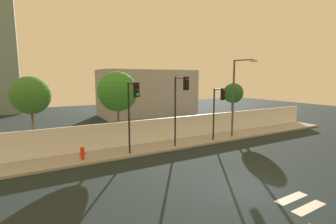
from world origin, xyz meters
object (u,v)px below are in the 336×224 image
object	(u,v)px
traffic_light_right	(181,97)
street_lamp_curbside	(236,92)
traffic_light_center	(219,103)
roadside_tree_midright	(233,93)
fire_hydrant	(82,153)
roadside_tree_leftmost	(31,95)
roadside_tree_midleft	(118,92)
traffic_light_left	(133,103)

from	to	relation	value
traffic_light_right	street_lamp_curbside	distance (m)	5.89
traffic_light_right	traffic_light_center	bearing A→B (deg)	3.00
traffic_light_right	roadside_tree_midright	size ratio (longest dim) A/B	1.10
traffic_light_center	fire_hydrant	world-z (taller)	traffic_light_center
street_lamp_curbside	roadside_tree_leftmost	world-z (taller)	street_lamp_curbside
roadside_tree_leftmost	roadside_tree_midleft	distance (m)	5.71
traffic_light_left	roadside_tree_midright	size ratio (longest dim) A/B	1.02
roadside_tree_midleft	traffic_light_right	bearing A→B (deg)	-46.11
traffic_light_center	roadside_tree_midleft	size ratio (longest dim) A/B	0.75
fire_hydrant	traffic_light_left	bearing A→B (deg)	-13.13
traffic_light_left	roadside_tree_midleft	xyz separation A→B (m)	(0.11, 3.29, 0.54)
street_lamp_curbside	roadside_tree_leftmost	distance (m)	15.19
traffic_light_center	roadside_tree_midleft	world-z (taller)	roadside_tree_midleft
roadside_tree_midleft	roadside_tree_leftmost	bearing A→B (deg)	180.00
traffic_light_center	roadside_tree_midleft	bearing A→B (deg)	154.80
roadside_tree_midleft	traffic_light_left	bearing A→B (deg)	-91.96
traffic_light_left	roadside_tree_midleft	distance (m)	3.34
roadside_tree_midleft	roadside_tree_midright	bearing A→B (deg)	-0.00
street_lamp_curbside	traffic_light_left	bearing A→B (deg)	-177.32
traffic_light_left	roadside_tree_leftmost	distance (m)	6.51
street_lamp_curbside	traffic_light_right	bearing A→B (deg)	-173.84
traffic_light_right	traffic_light_left	bearing A→B (deg)	176.77
traffic_light_right	roadside_tree_leftmost	world-z (taller)	roadside_tree_leftmost
roadside_tree_midleft	roadside_tree_midright	distance (m)	11.67
street_lamp_curbside	fire_hydrant	xyz separation A→B (m)	(-12.40, 0.28, -3.41)
roadside_tree_leftmost	roadside_tree_midright	world-z (taller)	roadside_tree_leftmost
street_lamp_curbside	fire_hydrant	bearing A→B (deg)	178.69
street_lamp_curbside	roadside_tree_midleft	bearing A→B (deg)	162.78
traffic_light_right	roadside_tree_midright	distance (m)	9.01
street_lamp_curbside	roadside_tree_midright	bearing A→B (deg)	49.43
traffic_light_left	fire_hydrant	distance (m)	4.36
traffic_light_left	roadside_tree_midright	xyz separation A→B (m)	(11.77, 3.29, 0.02)
traffic_light_left	traffic_light_right	bearing A→B (deg)	-3.23
fire_hydrant	roadside_tree_midright	bearing A→B (deg)	9.83
roadside_tree_leftmost	traffic_light_right	bearing A→B (deg)	-21.04
roadside_tree_midright	street_lamp_curbside	bearing A→B (deg)	-130.57
traffic_light_right	roadside_tree_midleft	xyz separation A→B (m)	(-3.35, 3.49, 0.27)
traffic_light_right	fire_hydrant	xyz separation A→B (m)	(-6.55, 0.91, -3.27)
traffic_light_right	roadside_tree_midright	bearing A→B (deg)	22.78
traffic_light_center	street_lamp_curbside	bearing A→B (deg)	11.28
roadside_tree_leftmost	roadside_tree_midright	size ratio (longest dim) A/B	1.14
traffic_light_right	roadside_tree_midleft	bearing A→B (deg)	133.89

